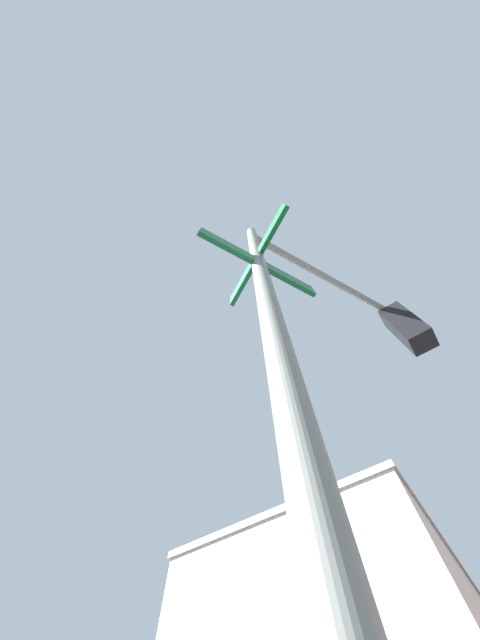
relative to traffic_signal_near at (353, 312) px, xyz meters
name	(u,v)px	position (x,y,z in m)	size (l,w,h in m)	color
traffic_signal_near	(353,312)	(0.00, 0.00, 0.00)	(1.62, 2.67, 5.42)	slate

